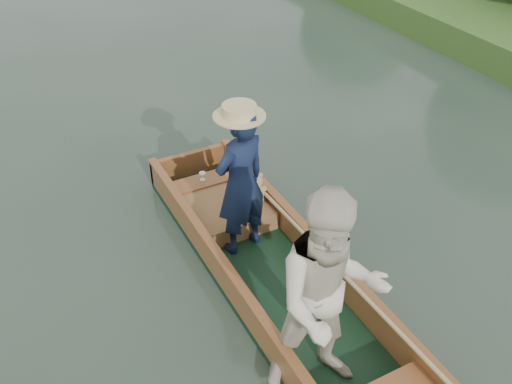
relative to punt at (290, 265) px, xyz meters
name	(u,v)px	position (x,y,z in m)	size (l,w,h in m)	color
ground	(283,296)	(0.12, 0.31, -0.75)	(120.00, 120.00, 0.00)	#283D30
punt	(290,265)	(0.00, 0.00, 0.00)	(1.37, 5.20, 2.07)	black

